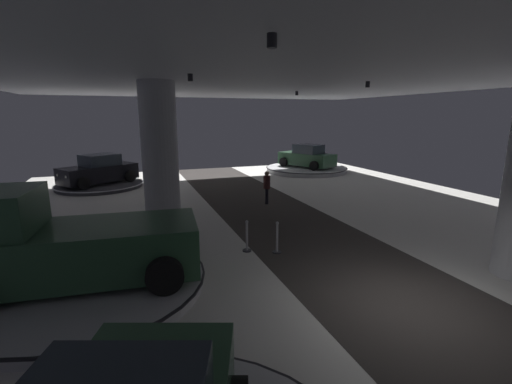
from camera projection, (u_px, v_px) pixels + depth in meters
ground at (410, 308)px, 7.82m from camera, size 24.00×44.00×0.06m
ceiling_with_spotlights at (437, 41)px, 6.62m from camera, size 24.00×44.00×0.39m
column_left at (160, 151)px, 14.11m from camera, size 1.44×1.44×5.50m
display_platform_deep_right at (306, 169)px, 26.56m from camera, size 6.08×6.08×0.34m
display_car_deep_right at (307, 157)px, 26.34m from camera, size 3.50×4.57×1.71m
display_platform_mid_left at (87, 285)px, 8.49m from camera, size 5.68×5.68×0.29m
pickup_truck_mid_left at (67, 244)px, 8.18m from camera, size 5.48×3.05×2.30m
display_platform_deep_left at (100, 185)px, 20.74m from camera, size 4.91×4.91×0.23m
display_car_deep_left at (99, 171)px, 20.57m from camera, size 4.51×3.79×1.71m
visitor_walking_near at (267, 185)px, 16.71m from camera, size 0.32×0.32×1.59m
stanchion_a at (247, 240)px, 10.93m from camera, size 0.28×0.28×1.01m
stanchion_b at (277, 241)px, 10.80m from camera, size 0.28×0.28×1.01m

